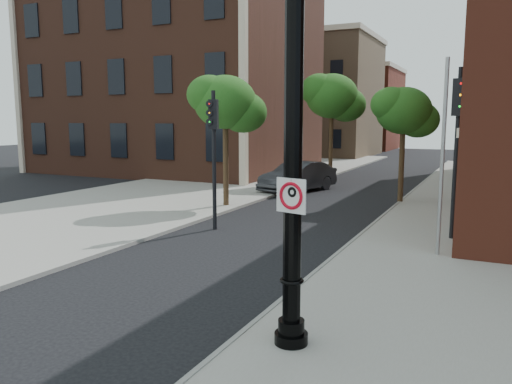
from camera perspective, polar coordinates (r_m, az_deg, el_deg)
The scene contains 16 objects.
ground at distance 10.79m, azimuth -9.78°, elevation -12.78°, with size 120.00×120.00×0.00m, color black.
sidewalk_right at distance 18.54m, azimuth 25.51°, elevation -4.32°, with size 8.00×60.00×0.12m, color gray.
sidewalk_left at distance 30.35m, azimuth -3.90°, elevation 1.12°, with size 10.00×50.00×0.12m, color gray.
curb_edge at distance 18.94m, azimuth 13.48°, elevation -3.45°, with size 0.10×60.00×0.14m, color gray.
victorian_building at distance 39.19m, azimuth -8.79°, elevation 15.40°, with size 18.60×14.60×17.95m.
bg_building_tan_a at distance 55.18m, azimuth 6.92°, elevation 10.50°, with size 12.00×12.00×12.00m, color #846448.
bg_building_red at distance 68.54m, azimuth 10.75°, elevation 9.15°, with size 12.00×12.00×10.00m, color maroon.
lamppost at distance 8.01m, azimuth 4.25°, elevation 2.86°, with size 0.57×0.57×6.72m.
no_parking_sign at distance 7.89m, azimuth 4.04°, elevation -0.39°, with size 0.55×0.16×0.56m.
parked_car at distance 26.82m, azimuth 4.84°, elevation 1.76°, with size 1.71×4.90×1.61m, color #2B2B30.
traffic_signal_left at distance 17.32m, azimuth -4.88°, elevation 6.29°, with size 0.37×0.42×4.83m.
traffic_signal_right at distance 16.64m, azimuth 22.11°, elevation 7.02°, with size 0.43×0.48×5.43m.
utility_pole at distance 14.49m, azimuth 20.52°, elevation 3.38°, with size 0.11×0.11×5.49m, color #999999.
street_tree_a at distance 21.70m, azimuth -3.39°, elevation 10.05°, with size 3.18×2.87×5.72m.
street_tree_b at distance 29.87m, azimuth 8.77°, elevation 10.65°, with size 3.59×3.25×6.48m.
street_tree_c at distance 23.61m, azimuth 16.63°, elevation 8.74°, with size 2.93×2.65×5.29m.
Camera 1 is at (5.92, -8.15, 3.87)m, focal length 35.00 mm.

